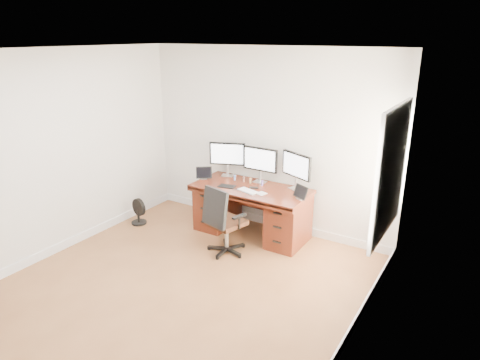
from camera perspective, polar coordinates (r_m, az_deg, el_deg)
The scene contains 19 objects.
ground at distance 5.19m, azimuth -9.00°, elevation -14.66°, with size 4.50×4.50×0.00m, color brown.
back_wall at distance 6.37m, azimuth 3.55°, elevation 5.28°, with size 4.00×0.10×2.70m, color white.
right_wall at distance 3.76m, azimuth 15.05°, elevation -5.26°, with size 0.10×4.50×2.70m.
desk at distance 6.32m, azimuth 1.57°, elevation -3.87°, with size 1.70×0.80×0.75m.
office_chair at distance 5.83m, azimuth -2.13°, elevation -6.87°, with size 0.62×0.62×0.96m.
floor_fan at distance 6.92m, azimuth -13.41°, elevation -4.15°, with size 0.28×0.24×0.41m.
monitor_left at distance 6.57m, azimuth -1.71°, elevation 3.36°, with size 0.52×0.24×0.53m.
monitor_center at distance 6.29m, azimuth 2.72°, elevation 2.61°, with size 0.55×0.14×0.53m.
monitor_right at distance 6.04m, azimuth 7.53°, elevation 1.78°, with size 0.52×0.25×0.53m.
tablet_left at distance 6.52m, azimuth -4.88°, elevation 0.86°, with size 0.23×0.20×0.19m.
tablet_right at distance 5.76m, azimuth 8.04°, elevation -1.73°, with size 0.24×0.17×0.19m.
keyboard at distance 6.01m, azimuth 1.07°, elevation -1.47°, with size 0.31×0.13×0.01m, color white.
trackpad at distance 5.93m, azimuth 2.87°, elevation -1.80°, with size 0.12×0.12×0.01m, color #B8BABF.
drawing_tablet at distance 6.20m, azimuth -1.75°, elevation -0.83°, with size 0.24×0.15×0.01m, color black.
phone at distance 6.14m, azimuth 1.85°, elevation -1.03°, with size 0.13×0.06×0.01m, color black.
figurine_blue at distance 6.46m, azimuth -0.72°, elevation 0.38°, with size 0.03×0.03×0.08m.
figurine_brown at distance 6.38m, azimuth 0.48°, elevation 0.14°, with size 0.03×0.03×0.08m.
figurine_yellow at distance 6.32m, azimuth 1.40°, elevation -0.04°, with size 0.03×0.03×0.08m.
figurine_purple at distance 6.23m, azimuth 2.98°, elevation -0.35°, with size 0.03×0.03×0.08m.
Camera 1 is at (2.90, -3.22, 2.86)m, focal length 32.00 mm.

